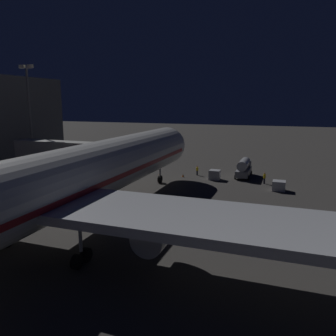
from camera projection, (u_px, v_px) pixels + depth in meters
name	position (u px, v px, depth m)	size (l,w,h in m)	color
ground_plane	(107.00, 215.00, 39.10)	(320.00, 320.00, 0.00)	#383533
airliner_at_gate	(33.00, 193.00, 27.31)	(54.47, 71.17, 20.58)	silver
jet_bridge	(79.00, 151.00, 50.75)	(19.19, 3.40, 7.26)	#9E9E99
apron_floodlight_mast	(30.00, 112.00, 61.26)	(2.90, 0.50, 19.42)	#59595E
fuel_tanker	(244.00, 167.00, 58.99)	(2.46, 6.32, 3.15)	slate
baggage_container_near_belt	(215.00, 175.00, 57.02)	(1.76, 1.71, 1.62)	#B7BABF
baggage_container_mid_row	(279.00, 186.00, 49.90)	(1.84, 1.80, 1.47)	#B7BABF
ground_crew_near_nose_gear	(264.00, 178.00, 54.01)	(0.40, 0.40, 1.85)	black
ground_crew_marshaller_fwd	(197.00, 170.00, 60.33)	(0.40, 0.40, 1.67)	black
traffic_cone_nose_port	(183.00, 175.00, 59.07)	(0.36, 0.36, 0.55)	orange
traffic_cone_nose_starboard	(160.00, 174.00, 60.54)	(0.36, 0.36, 0.55)	orange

